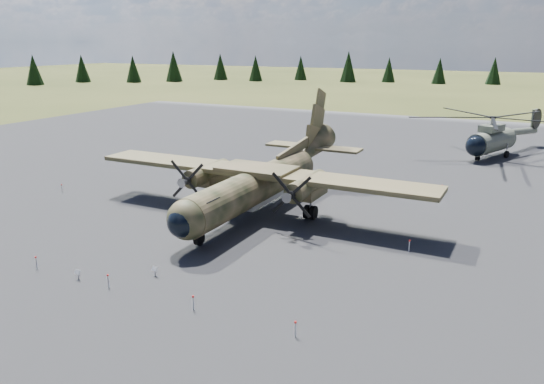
% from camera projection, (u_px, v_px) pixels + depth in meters
% --- Properties ---
extents(ground, '(500.00, 500.00, 0.00)m').
position_uv_depth(ground, '(207.00, 217.00, 43.55)').
color(ground, brown).
rests_on(ground, ground).
extents(apron, '(120.00, 120.00, 0.04)m').
position_uv_depth(apron, '(263.00, 188.00, 52.16)').
color(apron, '#56575B').
rests_on(apron, ground).
extents(transport_plane, '(30.02, 27.35, 9.94)m').
position_uv_depth(transport_plane, '(263.00, 177.00, 44.92)').
color(transport_plane, '#2F361D').
rests_on(transport_plane, ground).
extents(helicopter_near, '(26.35, 26.35, 5.17)m').
position_uv_depth(helicopter_near, '(494.00, 128.00, 65.26)').
color(helicopter_near, slate).
rests_on(helicopter_near, ground).
extents(info_placard_left, '(0.42, 0.20, 0.64)m').
position_uv_depth(info_placard_left, '(78.00, 273.00, 32.04)').
color(info_placard_left, gray).
rests_on(info_placard_left, ground).
extents(info_placard_right, '(0.41, 0.22, 0.62)m').
position_uv_depth(info_placard_right, '(155.00, 270.00, 32.53)').
color(info_placard_right, gray).
rests_on(info_placard_right, ground).
extents(barrier_fence, '(33.12, 29.62, 0.85)m').
position_uv_depth(barrier_fence, '(202.00, 211.00, 43.55)').
color(barrier_fence, white).
rests_on(barrier_fence, ground).
extents(treeline, '(332.46, 336.54, 10.99)m').
position_uv_depth(treeline, '(202.00, 145.00, 48.63)').
color(treeline, black).
rests_on(treeline, ground).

